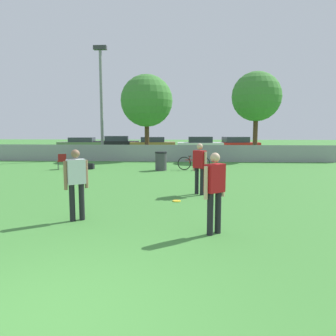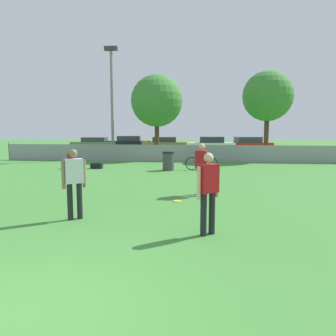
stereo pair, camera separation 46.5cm
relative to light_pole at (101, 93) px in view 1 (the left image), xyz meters
name	(u,v)px [view 1 (the left image)]	position (x,y,z in m)	size (l,w,h in m)	color
ground_plane	(38,322)	(4.31, -19.63, -4.66)	(120.00, 120.00, 0.00)	#428438
fence_backline	(161,153)	(4.31, -1.63, -4.11)	(22.54, 0.07, 1.21)	gray
light_pole	(101,93)	(0.00, 0.00, 0.00)	(0.90, 0.36, 7.82)	gray
tree_near_pole	(147,101)	(3.16, 0.28, -0.57)	(3.65, 3.65, 5.93)	#4C331E
tree_far_right	(256,97)	(10.74, 0.11, -0.34)	(3.38, 3.38, 6.03)	#4C331E
player_receiver_white	(76,180)	(3.40, -15.56, -3.68)	(0.49, 0.41, 1.69)	black
player_defender_red	(215,188)	(6.55, -16.39, -3.68)	(0.45, 0.43, 1.69)	black
player_thrower_red	(200,165)	(6.40, -12.32, -3.68)	(0.45, 0.44, 1.69)	black
frisbee_disc	(177,201)	(5.69, -13.39, -4.64)	(0.25, 0.25, 0.03)	yellow
folding_chair_sideline	(62,160)	(-0.63, -6.06, -4.17)	(0.57, 0.57, 0.83)	#333338
bicycle_sideline	(194,163)	(6.37, -5.90, -4.29)	(1.70, 0.44, 0.75)	black
trash_bin	(161,161)	(4.65, -6.16, -4.17)	(0.62, 0.62, 0.97)	#3F3F44
gear_bag_sideline	(88,166)	(0.69, -5.79, -4.52)	(0.62, 0.34, 0.30)	black
parked_car_olive	(82,144)	(-4.50, 9.37, -4.01)	(4.67, 1.99, 1.28)	black
parked_car_dark	(117,143)	(-1.06, 9.90, -3.96)	(4.61, 2.29, 1.41)	black
parked_car_tan	(153,144)	(2.67, 9.08, -4.00)	(4.49, 2.17, 1.34)	black
parked_car_white	(200,145)	(7.22, 6.86, -3.97)	(4.13, 1.80, 1.43)	black
parked_car_red	(235,145)	(10.53, 7.69, -3.98)	(4.53, 2.52, 1.40)	black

